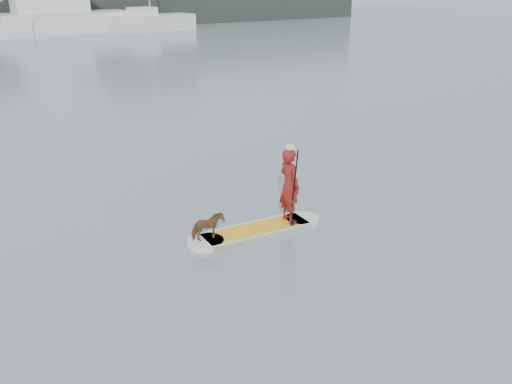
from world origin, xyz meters
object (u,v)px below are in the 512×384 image
paddleboard (256,231)px  motor_yacht_a (58,12)px  dog (208,227)px  sailboat_e (150,22)px  paddler (289,186)px

paddleboard → motor_yacht_a: 48.48m
dog → sailboat_e: 48.96m
paddler → dog: (-2.06, 0.10, -0.58)m
sailboat_e → dog: bearing=-116.9°
paddleboard → dog: bearing=180.0°
paddleboard → sailboat_e: size_ratio=0.26×
sailboat_e → paddler: bearing=-114.6°
paddleboard → motor_yacht_a: bearing=83.7°
paddler → dog: paddler is taller
paddleboard → dog: dog is taller
paddleboard → paddler: size_ratio=1.89×
dog → motor_yacht_a: bearing=-11.8°
paddler → sailboat_e: sailboat_e is taller
paddler → motor_yacht_a: motor_yacht_a is taller
paddler → sailboat_e: (15.30, 45.88, -0.08)m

